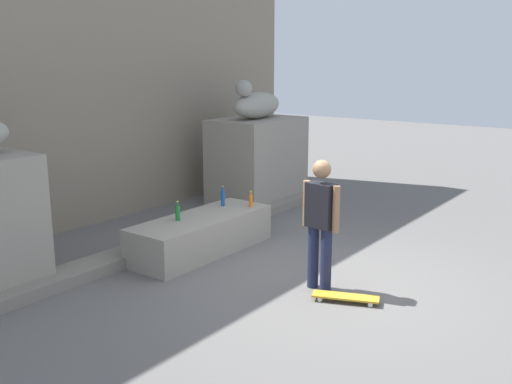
# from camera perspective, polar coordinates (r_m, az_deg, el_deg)

# --- Properties ---
(ground_plane) EXTENTS (40.00, 40.00, 0.00)m
(ground_plane) POSITION_cam_1_polar(r_m,az_deg,el_deg) (7.62, 6.87, -9.08)
(ground_plane) COLOR #605E5B
(facade_wall) EXTENTS (11.10, 0.60, 6.69)m
(facade_wall) POSITION_cam_1_polar(r_m,az_deg,el_deg) (10.53, -17.93, 15.05)
(facade_wall) COLOR gray
(facade_wall) RESTS_ON ground_plane
(pedestal_right) EXTENTS (1.88, 1.26, 1.72)m
(pedestal_right) POSITION_cam_1_polar(r_m,az_deg,el_deg) (11.67, 0.12, 3.14)
(pedestal_right) COLOR gray
(pedestal_right) RESTS_ON ground_plane
(statue_reclining_right) EXTENTS (1.67, 0.79, 0.78)m
(statue_reclining_right) POSITION_cam_1_polar(r_m,az_deg,el_deg) (11.50, 0.04, 8.73)
(statue_reclining_right) COLOR #9F9D91
(statue_reclining_right) RESTS_ON pedestal_right
(ledge_block) EXTENTS (2.40, 0.86, 0.56)m
(ledge_block) POSITION_cam_1_polar(r_m,az_deg,el_deg) (8.73, -5.43, -4.20)
(ledge_block) COLOR gray
(ledge_block) RESTS_ON ground_plane
(skater) EXTENTS (0.23, 0.54, 1.67)m
(skater) POSITION_cam_1_polar(r_m,az_deg,el_deg) (7.17, 6.43, -2.71)
(skater) COLOR #1E233F
(skater) RESTS_ON ground_plane
(skateboard) EXTENTS (0.49, 0.82, 0.08)m
(skateboard) POSITION_cam_1_polar(r_m,az_deg,el_deg) (7.11, 8.89, -10.26)
(skateboard) COLOR gold
(skateboard) RESTS_ON ground_plane
(bottle_green) EXTENTS (0.07, 0.07, 0.29)m
(bottle_green) POSITION_cam_1_polar(r_m,az_deg,el_deg) (8.45, -7.79, -2.03)
(bottle_green) COLOR #1E722D
(bottle_green) RESTS_ON ledge_block
(bottle_blue) EXTENTS (0.07, 0.07, 0.33)m
(bottle_blue) POSITION_cam_1_polar(r_m,az_deg,el_deg) (9.22, -3.32, -0.55)
(bottle_blue) COLOR #194C99
(bottle_blue) RESTS_ON ledge_block
(bottle_orange) EXTENTS (0.06, 0.06, 0.26)m
(bottle_orange) POSITION_cam_1_polar(r_m,az_deg,el_deg) (9.17, -0.52, -0.83)
(bottle_orange) COLOR orange
(bottle_orange) RESTS_ON ledge_block
(stair_step) EXTENTS (8.01, 0.50, 0.17)m
(stair_step) POSITION_cam_1_polar(r_m,az_deg,el_deg) (9.18, -8.12, -4.71)
(stair_step) COLOR gray
(stair_step) RESTS_ON ground_plane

